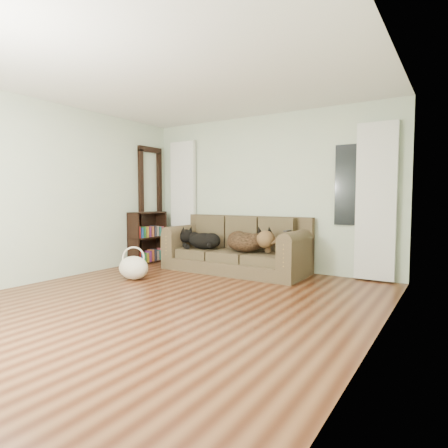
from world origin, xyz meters
The scene contains 15 objects.
floor centered at (0.00, 0.00, 0.00)m, with size 5.00×5.00×0.00m, color #3E1B0C.
ceiling centered at (0.00, 0.00, 2.60)m, with size 5.00×5.00×0.00m, color white.
wall_back centered at (0.00, 2.50, 1.30)m, with size 4.50×0.04×2.60m, color beige.
wall_left centered at (-2.25, 0.00, 1.30)m, with size 0.04×5.00×2.60m, color beige.
wall_right centered at (2.25, 0.00, 1.30)m, with size 0.04×5.00×2.60m, color beige.
curtain_left centered at (-1.70, 2.42, 1.15)m, with size 0.55×0.08×2.25m, color white.
curtain_right centered at (1.80, 2.42, 1.15)m, with size 0.55×0.08×2.25m, color white.
window_pane centered at (1.45, 2.47, 1.40)m, with size 0.50×0.03×1.20m, color black.
door_casing centered at (-2.20, 2.05, 1.05)m, with size 0.07×0.60×2.10m, color black.
sofa centered at (-0.28, 1.97, 0.45)m, with size 2.36×1.02×0.97m, color #2A2719.
dog_black_lab centered at (-0.87, 1.88, 0.48)m, with size 0.65×0.45×0.28m, color black.
dog_shepherd centered at (-0.03, 1.94, 0.49)m, with size 0.77×0.55×0.34m, color black.
tv_remote centered at (0.72, 1.79, 0.73)m, with size 0.05×0.20×0.02m, color black.
tote_bag centered at (-1.24, 0.65, 0.16)m, with size 0.48×0.37×0.35m, color beige.
bookshelf centered at (-2.09, 1.84, 0.50)m, with size 0.28×0.76×0.95m, color black.
Camera 1 is at (2.82, -3.26, 1.20)m, focal length 30.00 mm.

